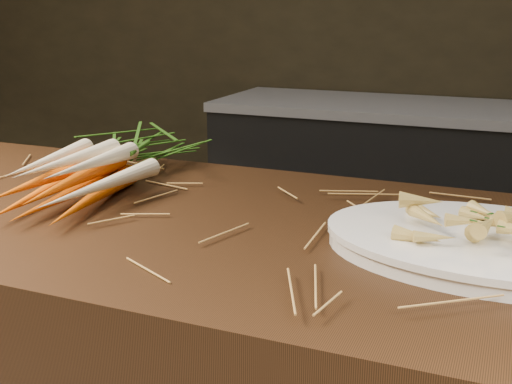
% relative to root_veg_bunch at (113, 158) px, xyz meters
% --- Properties ---
extents(back_counter, '(1.82, 0.62, 0.84)m').
position_rel_root_veg_bunch_xyz_m(back_counter, '(0.37, 1.76, -0.53)').
color(back_counter, black).
rests_on(back_counter, ground).
extents(straw_bedding, '(1.40, 0.60, 0.02)m').
position_rel_root_veg_bunch_xyz_m(straw_bedding, '(0.07, -0.12, -0.04)').
color(straw_bedding, '#A97638').
rests_on(straw_bedding, main_counter).
extents(root_veg_bunch, '(0.25, 0.59, 0.11)m').
position_rel_root_veg_bunch_xyz_m(root_veg_bunch, '(0.00, 0.00, 0.00)').
color(root_veg_bunch, '#CA5501').
rests_on(root_veg_bunch, main_counter).
extents(serving_platter, '(0.47, 0.31, 0.03)m').
position_rel_root_veg_bunch_xyz_m(serving_platter, '(0.72, -0.12, -0.04)').
color(serving_platter, white).
rests_on(serving_platter, main_counter).
extents(roasted_veg_heap, '(0.23, 0.17, 0.05)m').
position_rel_root_veg_bunch_xyz_m(roasted_veg_heap, '(0.72, -0.12, -0.00)').
color(roasted_veg_heap, olive).
rests_on(roasted_veg_heap, serving_platter).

